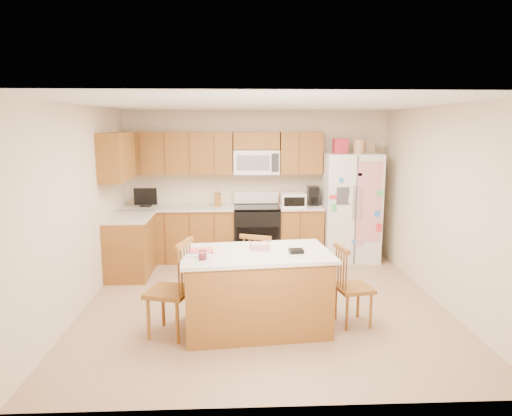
{
  "coord_description": "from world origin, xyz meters",
  "views": [
    {
      "loc": [
        -0.35,
        -5.59,
        2.24
      ],
      "look_at": [
        -0.08,
        0.35,
        1.17
      ],
      "focal_mm": 32.0,
      "sensor_mm": 36.0,
      "label": 1
    }
  ],
  "objects_px": {
    "windsor_chair_left": "(172,291)",
    "windsor_chair_back": "(259,272)",
    "refrigerator": "(350,206)",
    "island": "(256,290)",
    "stove": "(257,232)",
    "windsor_chair_right": "(352,287)"
  },
  "relations": [
    {
      "from": "stove",
      "to": "windsor_chair_back",
      "type": "relative_size",
      "value": 1.18
    },
    {
      "from": "refrigerator",
      "to": "windsor_chair_left",
      "type": "bearing_deg",
      "value": -133.32
    },
    {
      "from": "island",
      "to": "windsor_chair_back",
      "type": "height_order",
      "value": "island"
    },
    {
      "from": "windsor_chair_left",
      "to": "windsor_chair_back",
      "type": "distance_m",
      "value": 1.22
    },
    {
      "from": "refrigerator",
      "to": "island",
      "type": "xyz_separation_m",
      "value": [
        -1.71,
        -2.66,
        -0.47
      ]
    },
    {
      "from": "stove",
      "to": "windsor_chair_right",
      "type": "relative_size",
      "value": 1.22
    },
    {
      "from": "island",
      "to": "windsor_chair_back",
      "type": "distance_m",
      "value": 0.62
    },
    {
      "from": "windsor_chair_right",
      "to": "island",
      "type": "bearing_deg",
      "value": -176.04
    },
    {
      "from": "refrigerator",
      "to": "island",
      "type": "relative_size",
      "value": 1.19
    },
    {
      "from": "refrigerator",
      "to": "island",
      "type": "height_order",
      "value": "refrigerator"
    },
    {
      "from": "refrigerator",
      "to": "windsor_chair_back",
      "type": "bearing_deg",
      "value": -128.7
    },
    {
      "from": "stove",
      "to": "windsor_chair_right",
      "type": "bearing_deg",
      "value": -70.09
    },
    {
      "from": "stove",
      "to": "windsor_chair_right",
      "type": "xyz_separation_m",
      "value": [
        0.96,
        -2.65,
        -0.04
      ]
    },
    {
      "from": "windsor_chair_back",
      "to": "stove",
      "type": "bearing_deg",
      "value": 88.19
    },
    {
      "from": "windsor_chair_left",
      "to": "windsor_chair_back",
      "type": "relative_size",
      "value": 1.1
    },
    {
      "from": "windsor_chair_left",
      "to": "windsor_chair_back",
      "type": "xyz_separation_m",
      "value": [
        0.98,
        0.73,
        -0.05
      ]
    },
    {
      "from": "island",
      "to": "windsor_chair_left",
      "type": "xyz_separation_m",
      "value": [
        -0.91,
        -0.11,
        0.05
      ]
    },
    {
      "from": "stove",
      "to": "refrigerator",
      "type": "xyz_separation_m",
      "value": [
        1.57,
        -0.06,
        0.45
      ]
    },
    {
      "from": "refrigerator",
      "to": "windsor_chair_left",
      "type": "distance_m",
      "value": 3.84
    },
    {
      "from": "island",
      "to": "windsor_chair_left",
      "type": "height_order",
      "value": "windsor_chair_left"
    },
    {
      "from": "windsor_chair_left",
      "to": "windsor_chair_right",
      "type": "bearing_deg",
      "value": 5.41
    },
    {
      "from": "windsor_chair_left",
      "to": "windsor_chair_back",
      "type": "height_order",
      "value": "windsor_chair_left"
    }
  ]
}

